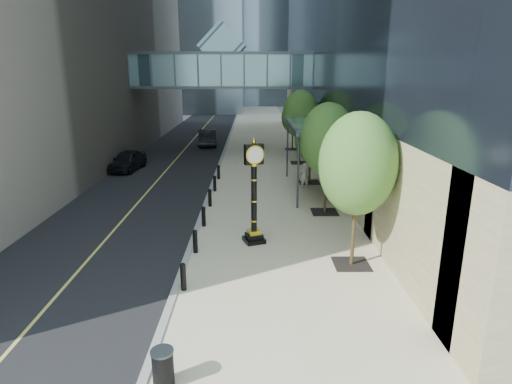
% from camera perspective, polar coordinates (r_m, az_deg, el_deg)
% --- Properties ---
extents(ground, '(320.00, 320.00, 0.00)m').
position_cam_1_polar(ground, '(14.47, 0.79, -14.96)').
color(ground, gray).
rests_on(ground, ground).
extents(road, '(8.00, 180.00, 0.02)m').
position_cam_1_polar(road, '(53.38, -7.75, 7.65)').
color(road, black).
rests_on(road, ground).
extents(sidewalk, '(8.00, 180.00, 0.06)m').
position_cam_1_polar(sidewalk, '(52.97, 0.94, 7.75)').
color(sidewalk, beige).
rests_on(sidewalk, ground).
extents(curb, '(0.25, 180.00, 0.07)m').
position_cam_1_polar(curb, '(53.02, -3.42, 7.74)').
color(curb, gray).
rests_on(curb, ground).
extents(skywalk, '(17.00, 4.20, 5.80)m').
position_cam_1_polar(skywalk, '(40.53, -4.48, 16.15)').
color(skywalk, slate).
rests_on(skywalk, ground).
extents(entrance_canopy, '(3.00, 8.00, 4.38)m').
position_cam_1_polar(entrance_canopy, '(26.89, 7.69, 8.78)').
color(entrance_canopy, '#383F44').
rests_on(entrance_canopy, ground).
extents(bollard_row, '(0.20, 16.20, 0.90)m').
position_cam_1_polar(bollard_row, '(22.64, -6.55, -2.05)').
color(bollard_row, black).
rests_on(bollard_row, sidewalk).
extents(street_trees, '(2.91, 28.57, 5.98)m').
position_cam_1_polar(street_trees, '(27.15, 7.86, 8.09)').
color(street_trees, black).
rests_on(street_trees, sidewalk).
extents(street_clock, '(1.10, 1.10, 4.59)m').
position_cam_1_polar(street_clock, '(18.57, -0.27, -0.96)').
color(street_clock, black).
rests_on(street_clock, sidewalk).
extents(trash_bin, '(0.66, 0.66, 0.90)m').
position_cam_1_polar(trash_bin, '(11.33, -12.29, -22.03)').
color(trash_bin, black).
rests_on(trash_bin, sidewalk).
extents(pedestrian, '(0.70, 0.53, 1.73)m').
position_cam_1_polar(pedestrian, '(27.75, 6.47, 2.18)').
color(pedestrian, '#B4ADA5').
rests_on(pedestrian, sidewalk).
extents(car_near, '(2.31, 4.63, 1.51)m').
position_cam_1_polar(car_near, '(34.63, -16.75, 4.06)').
color(car_near, black).
rests_on(car_near, road).
extents(car_far, '(2.23, 5.18, 1.66)m').
position_cam_1_polar(car_far, '(44.89, -6.49, 7.26)').
color(car_far, black).
rests_on(car_far, road).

